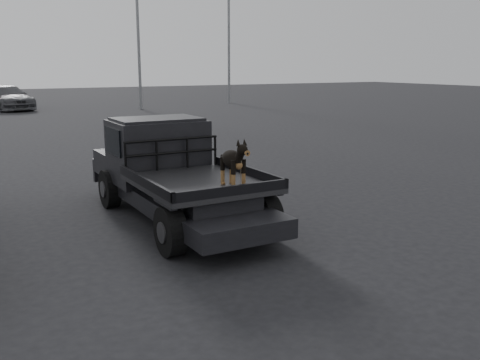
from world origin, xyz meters
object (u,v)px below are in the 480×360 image
distant_car_b (7,98)px  floodlight_mid (137,0)px  flatbed_ute (178,196)px  dog (233,163)px

distant_car_b → floodlight_mid: floodlight_mid is taller
flatbed_ute → distant_car_b: 27.80m
dog → floodlight_mid: (7.33, 25.78, 5.37)m
distant_car_b → floodlight_mid: (7.49, -3.58, 5.90)m
dog → distant_car_b: size_ratio=0.14×
distant_car_b → floodlight_mid: bearing=-37.7°
dog → flatbed_ute: bearing=100.9°
flatbed_ute → floodlight_mid: size_ratio=0.44×
dog → floodlight_mid: 27.33m
dog → distant_car_b: (-0.15, 29.36, -0.54)m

